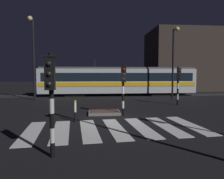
% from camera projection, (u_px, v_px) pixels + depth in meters
% --- Properties ---
extents(ground_plane, '(120.00, 120.00, 0.00)m').
position_uv_depth(ground_plane, '(112.00, 120.00, 11.27)').
color(ground_plane, black).
extents(rail_near, '(80.00, 0.12, 0.03)m').
position_uv_depth(rail_near, '(102.00, 96.00, 23.46)').
color(rail_near, '#59595E').
rests_on(rail_near, ground).
extents(rail_far, '(80.00, 0.12, 0.03)m').
position_uv_depth(rail_far, '(101.00, 95.00, 24.88)').
color(rail_far, '#59595E').
rests_on(rail_far, ground).
extents(crosswalk_zebra, '(8.23, 4.47, 0.02)m').
position_uv_depth(crosswalk_zebra, '(116.00, 128.00, 9.53)').
color(crosswalk_zebra, silver).
rests_on(crosswalk_zebra, ground).
extents(traffic_island, '(1.93, 1.38, 0.18)m').
position_uv_depth(traffic_island, '(104.00, 112.00, 13.06)').
color(traffic_island, slate).
rests_on(traffic_island, ground).
extents(traffic_light_corner_far_right, '(0.36, 0.42, 3.04)m').
position_uv_depth(traffic_light_corner_far_right, '(178.00, 80.00, 16.63)').
color(traffic_light_corner_far_right, black).
rests_on(traffic_light_corner_far_right, ground).
extents(traffic_light_median_centre, '(0.36, 0.42, 3.04)m').
position_uv_depth(traffic_light_median_centre, '(123.00, 82.00, 12.31)').
color(traffic_light_median_centre, black).
rests_on(traffic_light_median_centre, ground).
extents(traffic_light_kerb_mid_left, '(0.36, 0.42, 3.06)m').
position_uv_depth(traffic_light_kerb_mid_left, '(51.00, 90.00, 6.01)').
color(traffic_light_kerb_mid_left, black).
rests_on(traffic_light_kerb_mid_left, ground).
extents(street_lamp_trackside_right, '(0.44, 1.21, 6.92)m').
position_uv_depth(street_lamp_trackside_right, '(174.00, 54.00, 20.66)').
color(street_lamp_trackside_right, black).
rests_on(street_lamp_trackside_right, ground).
extents(street_lamp_trackside_left, '(0.44, 1.21, 7.56)m').
position_uv_depth(street_lamp_trackside_left, '(33.00, 49.00, 19.36)').
color(street_lamp_trackside_left, black).
rests_on(street_lamp_trackside_left, ground).
extents(tram, '(17.73, 2.58, 4.15)m').
position_uv_depth(tram, '(118.00, 80.00, 24.22)').
color(tram, silver).
rests_on(tram, ground).
extents(bollard_island_edge, '(0.12, 0.12, 1.11)m').
position_uv_depth(bollard_island_edge, '(75.00, 111.00, 10.89)').
color(bollard_island_edge, black).
rests_on(bollard_island_edge, ground).
extents(building_backdrop, '(10.94, 8.00, 9.10)m').
position_uv_depth(building_backdrop, '(185.00, 61.00, 32.95)').
color(building_backdrop, '#382D28').
rests_on(building_backdrop, ground).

